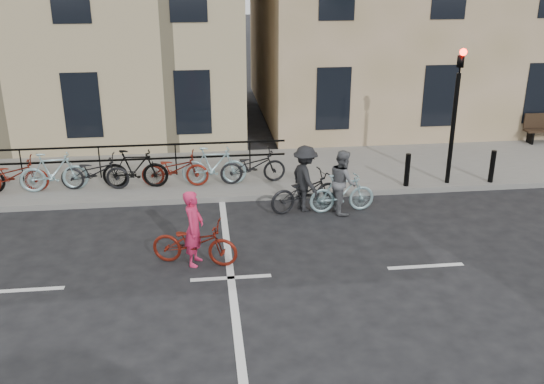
{
  "coord_description": "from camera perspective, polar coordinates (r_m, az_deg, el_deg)",
  "views": [
    {
      "loc": [
        -0.47,
        -10.58,
        5.91
      ],
      "look_at": [
        1.03,
        1.77,
        1.1
      ],
      "focal_mm": 40.0,
      "sensor_mm": 36.0,
      "label": 1
    }
  ],
  "objects": [
    {
      "name": "traffic_light",
      "position": [
        16.7,
        16.95,
        8.29
      ],
      "size": [
        0.18,
        0.3,
        3.9
      ],
      "color": "black",
      "rests_on": "sidewalk"
    },
    {
      "name": "bollard_west",
      "position": [
        17.6,
        20.01,
        2.28
      ],
      "size": [
        0.14,
        0.14,
        0.9
      ],
      "primitive_type": "cylinder",
      "color": "black",
      "rests_on": "sidewalk"
    },
    {
      "name": "bollard_east",
      "position": [
        16.67,
        12.61,
        2.05
      ],
      "size": [
        0.14,
        0.14,
        0.9
      ],
      "primitive_type": "cylinder",
      "color": "black",
      "rests_on": "sidewalk"
    },
    {
      "name": "cyclist_grey",
      "position": [
        14.99,
        6.64,
        0.44
      ],
      "size": [
        1.67,
        0.81,
        1.59
      ],
      "rotation": [
        0.0,
        0.0,
        1.64
      ],
      "color": "#91B7BE",
      "rests_on": "ground"
    },
    {
      "name": "cyclist_pink",
      "position": [
        12.5,
        -7.32,
        -4.41
      ],
      "size": [
        1.9,
        1.1,
        1.6
      ],
      "rotation": [
        0.0,
        0.0,
        1.29
      ],
      "color": "maroon",
      "rests_on": "ground"
    },
    {
      "name": "parked_bikes",
      "position": [
        16.72,
        -16.33,
        1.91
      ],
      "size": [
        10.4,
        1.23,
        1.05
      ],
      "color": "black",
      "rests_on": "sidewalk"
    },
    {
      "name": "sidewalk",
      "position": [
        17.92,
        -17.9,
        1.09
      ],
      "size": [
        46.0,
        4.0,
        0.15
      ],
      "primitive_type": "cube",
      "color": "slate",
      "rests_on": "ground"
    },
    {
      "name": "ground",
      "position": [
        12.12,
        -3.89,
        -8.08
      ],
      "size": [
        120.0,
        120.0,
        0.0
      ],
      "primitive_type": "plane",
      "color": "black",
      "rests_on": "ground"
    },
    {
      "name": "cyclist_dark",
      "position": [
        15.02,
        3.13,
        0.64
      ],
      "size": [
        1.98,
        1.21,
        1.67
      ],
      "rotation": [
        0.0,
        0.0,
        1.88
      ],
      "color": "black",
      "rests_on": "ground"
    }
  ]
}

